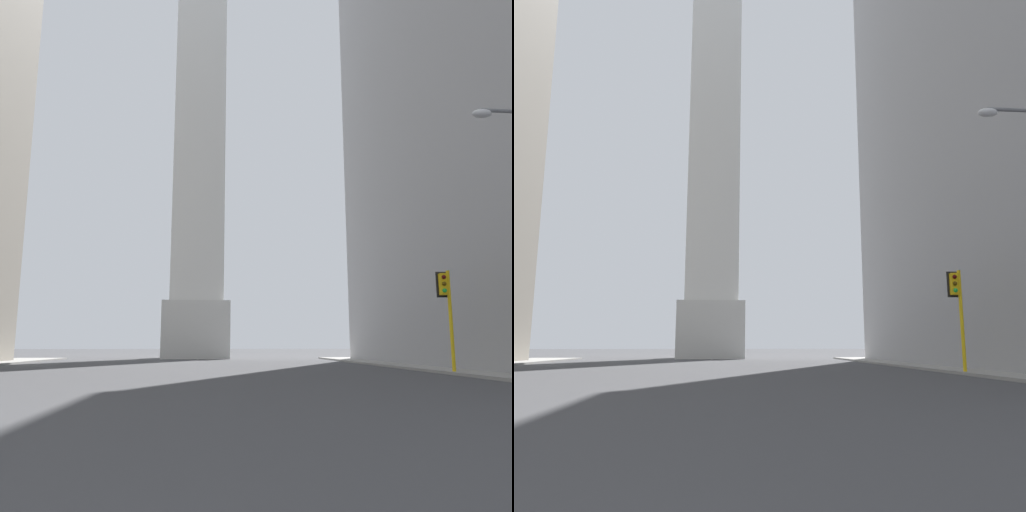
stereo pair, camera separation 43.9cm
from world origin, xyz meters
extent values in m
cube|color=silver|center=(0.00, 56.08, 3.07)|extent=(7.23, 7.23, 6.14)
cube|color=white|center=(0.00, 56.08, 37.51)|extent=(5.78, 5.78, 62.74)
cylinder|color=yellow|center=(13.57, 23.83, 2.60)|extent=(0.18, 0.18, 5.19)
cylinder|color=#262626|center=(13.57, 23.83, 0.05)|extent=(0.40, 0.40, 0.10)
cube|color=#E5B20F|center=(13.28, 23.83, 4.49)|extent=(0.37, 0.37, 1.10)
cube|color=black|center=(13.30, 24.01, 4.49)|extent=(0.58, 0.09, 1.32)
sphere|color=#410907|center=(13.26, 23.64, 4.83)|extent=(0.22, 0.22, 0.22)
sphere|color=#483506|center=(13.26, 23.64, 4.49)|extent=(0.22, 0.22, 0.22)
sphere|color=green|center=(13.26, 23.64, 4.15)|extent=(0.22, 0.22, 0.22)
ellipsoid|color=silver|center=(10.04, 13.71, 8.72)|extent=(0.64, 0.36, 0.26)
camera|label=1|loc=(1.50, -0.44, 1.43)|focal=35.00mm
camera|label=2|loc=(1.94, -0.47, 1.43)|focal=35.00mm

